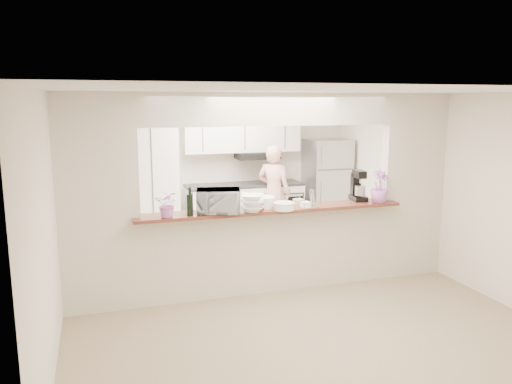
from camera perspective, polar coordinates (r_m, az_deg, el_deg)
name	(u,v)px	position (r m, az deg, el deg)	size (l,w,h in m)	color
floor	(271,290)	(6.55, 1.68, -11.12)	(6.00, 6.00, 0.00)	tan
tile_overlay	(238,255)	(7.94, -2.08, -7.19)	(5.00, 2.90, 0.01)	silver
partition	(271,176)	(6.16, 1.75, 1.82)	(5.00, 0.15, 2.50)	beige
bar_counter	(271,247)	(6.35, 1.72, -6.30)	(3.40, 0.38, 1.09)	beige
kitchen_cabinets	(209,183)	(8.78, -5.38, 0.98)	(3.15, 0.62, 2.25)	silver
refrigerator	(327,185)	(9.46, 8.07, 0.84)	(0.75, 0.70, 1.70)	#A6A7AB
flower_left	(168,204)	(5.76, -10.05, -1.36)	(0.28, 0.24, 0.31)	#CF6EB1
wine_bottle_a	(190,204)	(5.80, -7.59, -1.42)	(0.07, 0.07, 0.34)	black
wine_bottle_b	(190,202)	(6.02, -7.50, -1.09)	(0.06, 0.06, 0.31)	black
toaster_oven	(218,201)	(5.91, -4.34, -1.04)	(0.51, 0.35, 0.28)	#B7B6BC
serving_bowls	(252,203)	(5.96, -0.44, -1.31)	(0.28, 0.28, 0.20)	white
plate_stack_a	(263,202)	(6.22, 0.84, -1.15)	(0.29, 0.29, 0.13)	white
plate_stack_b	(284,206)	(6.08, 3.22, -1.62)	(0.26, 0.26, 0.09)	white
red_bowl	(260,206)	(6.15, 0.51, -1.57)	(0.15, 0.15, 0.07)	maroon
tan_bowl	(298,202)	(6.44, 4.85, -1.09)	(0.14, 0.14, 0.07)	tan
utensil_caddy	(309,200)	(6.24, 6.09, -0.91)	(0.26, 0.18, 0.22)	silver
stand_mixer	(358,187)	(6.77, 11.59, 0.58)	(0.20, 0.29, 0.41)	black
flower_right	(379,187)	(6.68, 13.93, 0.61)	(0.24, 0.24, 0.42)	#C372D4
person	(274,193)	(8.69, 2.03, -0.09)	(0.60, 0.39, 1.65)	tan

